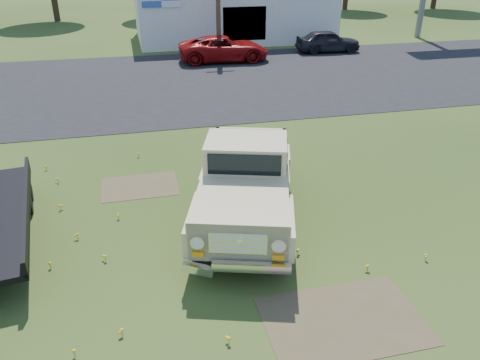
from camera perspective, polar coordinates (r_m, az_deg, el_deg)
ground at (r=11.26m, az=-1.01°, el=-7.70°), size 140.00×140.00×0.00m
asphalt_lot at (r=24.98m, az=-8.62°, el=11.66°), size 90.00×14.00×0.02m
dirt_patch_a at (r=9.45m, az=12.45°, el=-16.37°), size 3.00×2.00×0.01m
dirt_patch_b at (r=14.10m, az=-12.09°, el=-0.76°), size 2.20×1.60×0.01m
commercial_building at (r=37.19m, az=-1.00°, el=20.12°), size 14.20×8.20×4.15m
vintage_pickup_truck at (r=11.73m, az=0.72°, el=0.04°), size 4.02×6.45×2.19m
red_pickup at (r=29.42m, az=-1.97°, el=15.70°), size 5.50×2.67×1.51m
dark_sedan at (r=32.64m, az=10.67°, el=16.30°), size 4.26×1.94×1.42m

